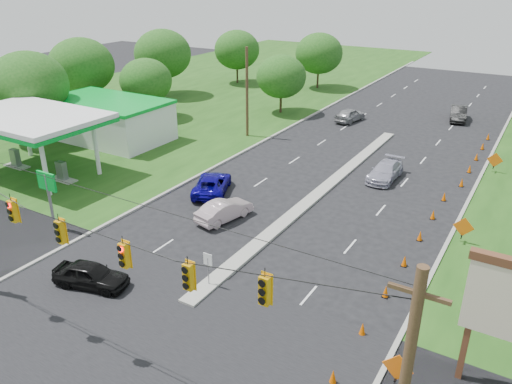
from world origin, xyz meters
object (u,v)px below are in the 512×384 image
Objects in this scene: gas_station at (97,119)px; white_sedan at (224,210)px; black_sedan at (91,275)px; blue_pickup at (212,184)px.

gas_station is 21.21m from white_sedan.
white_sedan is (1.66, 10.28, -0.00)m from black_sedan.
gas_station is 3.80× the size of blue_pickup.
blue_pickup is (16.45, -3.90, -1.86)m from gas_station.
white_sedan is at bearing -19.94° from gas_station.
blue_pickup is at bearing -13.34° from gas_station.
white_sedan is 4.75m from blue_pickup.
blue_pickup is (-1.75, 13.59, 0.01)m from black_sedan.
blue_pickup is at bearing -31.40° from white_sedan.
black_sedan and white_sedan have the same top height.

